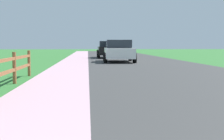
# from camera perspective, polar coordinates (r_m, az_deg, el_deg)

# --- Properties ---
(ground_plane) EXTENTS (120.00, 120.00, 0.00)m
(ground_plane) POSITION_cam_1_polar(r_m,az_deg,el_deg) (25.41, -4.14, 1.73)
(ground_plane) COLOR #2F6D2F
(road_asphalt) EXTENTS (7.00, 66.00, 0.01)m
(road_asphalt) POSITION_cam_1_polar(r_m,az_deg,el_deg) (27.63, 3.14, 1.96)
(road_asphalt) COLOR #383838
(road_asphalt) RESTS_ON ground
(curb_concrete) EXTENTS (6.00, 66.00, 0.01)m
(curb_concrete) POSITION_cam_1_polar(r_m,az_deg,el_deg) (27.57, -10.39, 1.88)
(curb_concrete) COLOR #C199A7
(curb_concrete) RESTS_ON ground
(grass_verge) EXTENTS (5.00, 66.00, 0.00)m
(grass_verge) POSITION_cam_1_polar(r_m,az_deg,el_deg) (27.77, -13.47, 1.86)
(grass_verge) COLOR #2F6D2F
(grass_verge) RESTS_ON ground
(parked_suv_white) EXTENTS (2.20, 4.68, 1.51)m
(parked_suv_white) POSITION_cam_1_polar(r_m,az_deg,el_deg) (22.71, 1.16, 3.31)
(parked_suv_white) COLOR white
(parked_suv_white) RESTS_ON ground
(parked_car_black) EXTENTS (2.13, 4.75, 1.50)m
(parked_car_black) POSITION_cam_1_polar(r_m,az_deg,el_deg) (29.79, -0.57, 3.58)
(parked_car_black) COLOR black
(parked_car_black) RESTS_ON ground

